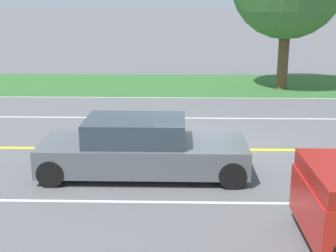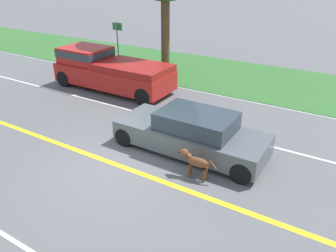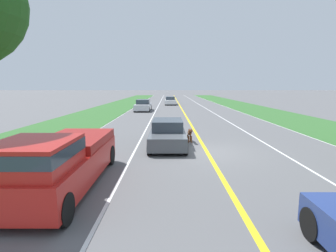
# 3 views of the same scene
# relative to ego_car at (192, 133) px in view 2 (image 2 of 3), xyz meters

# --- Properties ---
(ground_plane) EXTENTS (400.00, 400.00, 0.00)m
(ground_plane) POSITION_rel_ego_car_xyz_m (-1.90, 1.40, -0.63)
(ground_plane) COLOR #5B5B5E
(centre_divider_line) EXTENTS (0.18, 160.00, 0.01)m
(centre_divider_line) POSITION_rel_ego_car_xyz_m (-1.90, 1.40, -0.63)
(centre_divider_line) COLOR yellow
(centre_divider_line) RESTS_ON ground
(lane_edge_line_right) EXTENTS (0.14, 160.00, 0.01)m
(lane_edge_line_right) POSITION_rel_ego_car_xyz_m (5.10, 1.40, -0.63)
(lane_edge_line_right) COLOR white
(lane_edge_line_right) RESTS_ON ground
(lane_dash_same_dir) EXTENTS (0.10, 160.00, 0.01)m
(lane_dash_same_dir) POSITION_rel_ego_car_xyz_m (1.60, 1.40, -0.63)
(lane_dash_same_dir) COLOR white
(lane_dash_same_dir) RESTS_ON ground
(lane_dash_oncoming) EXTENTS (0.10, 160.00, 0.01)m
(lane_dash_oncoming) POSITION_rel_ego_car_xyz_m (-5.40, 1.40, -0.63)
(lane_dash_oncoming) COLOR white
(lane_dash_oncoming) RESTS_ON ground
(grass_verge_right) EXTENTS (6.00, 160.00, 0.03)m
(grass_verge_right) POSITION_rel_ego_car_xyz_m (8.10, 1.40, -0.61)
(grass_verge_right) COLOR #33662D
(grass_verge_right) RESTS_ON ground
(ego_car) EXTENTS (1.86, 4.79, 1.36)m
(ego_car) POSITION_rel_ego_car_xyz_m (0.00, 0.00, 0.00)
(ego_car) COLOR #51565B
(ego_car) RESTS_ON ground
(dog) EXTENTS (0.26, 1.20, 0.84)m
(dog) POSITION_rel_ego_car_xyz_m (-1.25, -0.74, -0.11)
(dog) COLOR brown
(dog) RESTS_ON ground
(pickup_truck) EXTENTS (2.10, 5.78, 1.82)m
(pickup_truck) POSITION_rel_ego_car_xyz_m (3.24, 6.13, 0.29)
(pickup_truck) COLOR red
(pickup_truck) RESTS_ON ground
(street_sign) EXTENTS (0.11, 0.64, 2.58)m
(street_sign) POSITION_rel_ego_car_xyz_m (6.16, 7.91, 0.99)
(street_sign) COLOR gray
(street_sign) RESTS_ON ground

